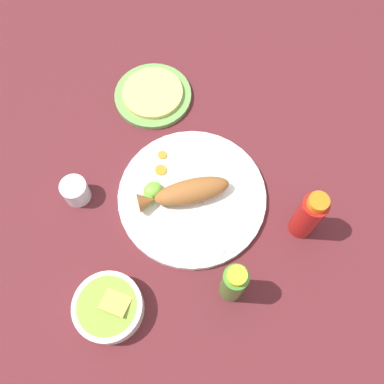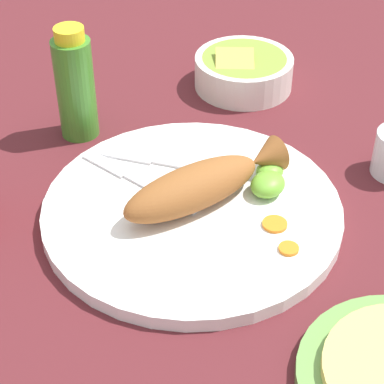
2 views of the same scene
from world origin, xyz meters
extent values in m
plane|color=#561E23|center=(0.00, 0.00, 0.00)|extent=(4.00, 4.00, 0.00)
cylinder|color=white|center=(0.00, 0.00, 0.01)|extent=(0.36, 0.36, 0.02)
ellipsoid|color=#935628|center=(0.00, 0.00, 0.04)|extent=(0.19, 0.12, 0.05)
cone|color=#935628|center=(-0.10, 0.04, 0.04)|extent=(0.05, 0.06, 0.05)
cube|color=silver|center=(0.01, -0.04, 0.02)|extent=(0.02, 0.12, 0.00)
cube|color=silver|center=(0.00, -0.14, 0.02)|extent=(0.02, 0.07, 0.00)
cube|color=silver|center=(-0.06, -0.04, 0.02)|extent=(0.05, 0.11, 0.00)
cube|color=silver|center=(-0.03, -0.13, 0.02)|extent=(0.04, 0.07, 0.00)
cylinder|color=orange|center=(0.00, 0.13, 0.02)|extent=(0.02, 0.02, 0.00)
cylinder|color=orange|center=(-0.03, 0.10, 0.02)|extent=(0.03, 0.03, 0.00)
ellipsoid|color=#6BB233|center=(-0.07, 0.06, 0.03)|extent=(0.05, 0.04, 0.03)
ellipsoid|color=#6BB233|center=(-0.10, 0.05, 0.03)|extent=(0.04, 0.03, 0.02)
cylinder|color=#3D8428|center=(-0.05, -0.23, 0.07)|extent=(0.05, 0.05, 0.14)
cylinder|color=yellow|center=(-0.05, -0.23, 0.15)|extent=(0.04, 0.04, 0.02)
cylinder|color=white|center=(-0.30, -0.12, 0.02)|extent=(0.15, 0.15, 0.05)
cylinder|color=olive|center=(-0.30, -0.12, 0.04)|extent=(0.13, 0.13, 0.02)
cube|color=gold|center=(-0.27, -0.12, 0.05)|extent=(0.09, 0.09, 0.02)
camera|label=1|loc=(-0.22, -0.33, 0.97)|focal=40.00mm
camera|label=2|loc=(0.52, 0.37, 0.55)|focal=65.00mm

